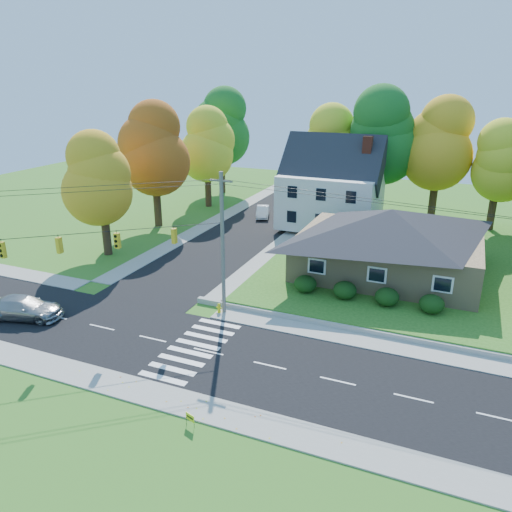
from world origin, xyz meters
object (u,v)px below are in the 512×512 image
(silver_sedan, at_px, (24,308))
(fire_hydrant, at_px, (219,308))
(ranch_house, at_px, (389,241))
(white_car, at_px, (263,212))

(silver_sedan, height_order, fire_hydrant, silver_sedan)
(ranch_house, relative_size, white_car, 3.69)
(silver_sedan, bearing_deg, fire_hydrant, -78.87)
(ranch_house, distance_m, fire_hydrant, 15.03)
(ranch_house, relative_size, fire_hydrant, 19.38)
(ranch_house, bearing_deg, fire_hydrant, -131.54)
(fire_hydrant, bearing_deg, white_car, 105.31)
(ranch_house, height_order, white_car, ranch_house)
(silver_sedan, distance_m, fire_hydrant, 13.37)
(silver_sedan, xyz_separation_m, fire_hydrant, (11.99, 5.89, -0.42))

